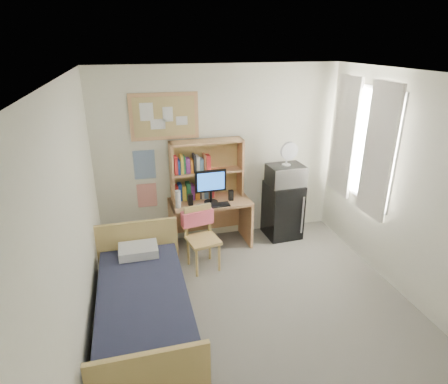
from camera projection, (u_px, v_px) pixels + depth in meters
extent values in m
cube|color=gray|center=(264.00, 322.00, 4.15)|extent=(3.60, 4.20, 0.02)
cube|color=white|center=(277.00, 77.00, 3.16)|extent=(3.60, 4.20, 0.02)
cube|color=white|center=(220.00, 156.00, 5.54)|extent=(3.60, 0.04, 2.60)
cube|color=white|center=(75.00, 238.00, 3.25)|extent=(0.04, 4.20, 2.60)
cube|color=white|center=(426.00, 198.00, 4.06)|extent=(0.04, 4.20, 2.60)
cube|color=white|center=(362.00, 144.00, 5.01)|extent=(0.10, 1.40, 1.70)
cube|color=white|center=(378.00, 152.00, 4.65)|extent=(0.04, 0.55, 1.70)
cube|color=white|center=(344.00, 137.00, 5.36)|extent=(0.04, 0.55, 1.70)
cube|color=tan|center=(164.00, 116.00, 5.11)|extent=(0.94, 0.03, 0.64)
cube|color=#265598|center=(144.00, 165.00, 5.30)|extent=(0.30, 0.01, 0.42)
cube|color=red|center=(147.00, 195.00, 5.48)|extent=(0.28, 0.01, 0.36)
cube|color=tan|center=(210.00, 223.00, 5.57)|extent=(1.18, 0.63, 0.72)
cube|color=#DAB867|center=(203.00, 240.00, 4.97)|extent=(0.51, 0.51, 0.86)
cube|color=black|center=(283.00, 210.00, 5.83)|extent=(0.54, 0.54, 0.87)
cube|color=#1B1E32|center=(144.00, 313.00, 3.89)|extent=(0.96, 1.89, 0.52)
cube|color=tan|center=(207.00, 170.00, 5.40)|extent=(1.06, 0.31, 0.86)
cube|color=black|center=(211.00, 187.00, 5.29)|extent=(0.45, 0.05, 0.47)
cube|color=black|center=(213.00, 206.00, 5.25)|extent=(0.46, 0.16, 0.02)
cube|color=black|center=(190.00, 200.00, 5.27)|extent=(0.07, 0.07, 0.16)
cube|color=black|center=(231.00, 195.00, 5.42)|extent=(0.07, 0.07, 0.15)
cylinder|color=silver|center=(178.00, 199.00, 5.17)|extent=(0.08, 0.08, 0.25)
cube|color=#FF6177|center=(197.00, 217.00, 5.05)|extent=(0.45, 0.21, 0.21)
cube|color=#BBBBC0|center=(285.00, 175.00, 5.59)|extent=(0.54, 0.42, 0.30)
cylinder|color=silver|center=(287.00, 155.00, 5.47)|extent=(0.27, 0.27, 0.33)
cube|color=silver|center=(138.00, 250.00, 4.45)|extent=(0.46, 0.32, 0.11)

